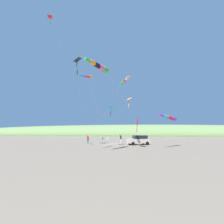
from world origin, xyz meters
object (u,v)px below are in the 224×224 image
Objects in this scene: parked_car at (139,140)px; person_child_grey_jacket at (121,138)px; person_child_green_jacket at (103,139)px; kite_windsock_white_trailing at (88,77)px; kite_windsock_orange_high_right at (100,67)px; kite_windsock_red_high_left at (124,82)px; person_bystander_far at (108,140)px; person_adult_flyer at (88,139)px; kite_delta_blue_topmost at (77,60)px; kite_delta_black_fish_shape at (51,18)px; kite_delta_purple_drifting at (129,99)px; cooler_box at (139,143)px; kite_delta_long_streamer_right at (111,107)px; kite_windsock_teal_far_right at (170,118)px; kite_delta_green_low_center at (137,120)px.

person_child_grey_jacket is at bearing 34.94° from parked_car.
person_child_green_jacket is at bearing 49.17° from parked_car.
kite_windsock_white_trailing is at bearing 168.21° from person_child_grey_jacket.
parked_car is 0.36× the size of kite_windsock_orange_high_right.
person_bystander_far is at bearing 27.84° from kite_windsock_red_high_left.
person_adult_flyer is 4.34m from person_bystander_far.
kite_delta_blue_topmost reaches higher than kite_windsock_red_high_left.
kite_delta_black_fish_shape reaches higher than person_adult_flyer.
kite_delta_purple_drifting is (14.65, -11.95, -11.23)m from kite_delta_black_fish_shape.
cooler_box is at bearing -31.26° from kite_windsock_white_trailing.
person_child_grey_jacket is 0.11× the size of kite_windsock_white_trailing.
cooler_box is 9.95m from kite_delta_long_streamer_right.
kite_windsock_red_high_left is (-5.27, 2.44, 10.26)m from parked_car.
kite_windsock_red_high_left is at bearing 102.34° from kite_windsock_teal_far_right.
kite_delta_black_fish_shape is at bearing 107.58° from kite_windsock_teal_far_right.
kite_delta_black_fish_shape is 2.44× the size of kite_windsock_teal_far_right.
kite_delta_black_fish_shape reaches higher than person_child_green_jacket.
person_adult_flyer is 0.14× the size of kite_windsock_orange_high_right.
kite_windsock_white_trailing is (-11.89, -3.55, 9.97)m from person_adult_flyer.
kite_windsock_orange_high_right reaches higher than kite_delta_green_low_center.
kite_delta_blue_topmost reaches higher than parked_car.
kite_delta_green_low_center is at bearing -169.16° from kite_delta_purple_drifting.
person_adult_flyer is 0.11× the size of kite_delta_blue_topmost.
kite_delta_black_fish_shape is 2.06× the size of kite_delta_purple_drifting.
person_bystander_far is at bearing 139.15° from person_child_grey_jacket.
kite_windsock_teal_far_right is 0.84× the size of kite_delta_purple_drifting.
kite_delta_long_streamer_right is (7.49, -8.98, -14.03)m from kite_delta_black_fish_shape.
kite_windsock_teal_far_right is (-5.74, -16.44, 3.99)m from person_adult_flyer.
kite_delta_green_low_center is at bearing -122.07° from kite_delta_long_streamer_right.
kite_delta_black_fish_shape is 2.27× the size of kite_delta_long_streamer_right.
kite_windsock_red_high_left is (0.07, 2.23, 6.66)m from kite_delta_green_low_center.
person_child_grey_jacket reaches higher than parked_car.
kite_windsock_orange_high_right is 10.53m from kite_delta_blue_topmost.
person_adult_flyer is 13.68m from kite_delta_green_low_center.
kite_delta_black_fish_shape is 3.13× the size of kite_delta_green_low_center.
kite_delta_black_fish_shape is (-12.78, 7.30, 20.59)m from person_bystander_far.
kite_delta_long_streamer_right is 0.55× the size of kite_windsock_white_trailing.
kite_delta_blue_topmost is (-7.20, 4.69, 15.61)m from person_bystander_far.
person_adult_flyer is 0.20× the size of kite_delta_long_streamer_right.
kite_delta_long_streamer_right is 8.24m from kite_delta_purple_drifting.
kite_windsock_white_trailing is at bearing 162.36° from kite_delta_long_streamer_right.
parked_car is 7.61m from kite_windsock_teal_far_right.
kite_delta_long_streamer_right is 0.68× the size of kite_windsock_red_high_left.
kite_delta_black_fish_shape is (-11.92, 3.06, 20.29)m from person_adult_flyer.
kite_delta_black_fish_shape reaches higher than kite_windsock_red_high_left.
person_bystander_far is 14.52m from kite_windsock_teal_far_right.
kite_delta_purple_drifting is at bearing -10.86° from kite_windsock_orange_high_right.
person_adult_flyer is at bearing 55.28° from kite_delta_green_low_center.
kite_windsock_white_trailing is (-9.71, 7.52, 10.04)m from parked_car.
kite_windsock_red_high_left is at bearing -96.98° from kite_delta_blue_topmost.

